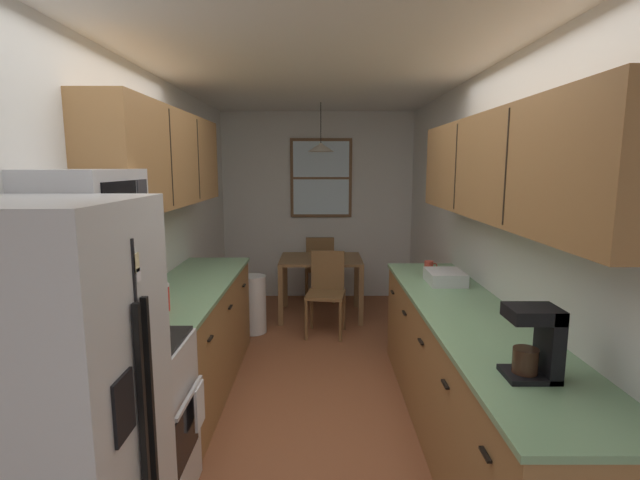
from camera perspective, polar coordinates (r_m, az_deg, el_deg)
The scene contains 23 objects.
ground_plane at distance 4.27m, azimuth -0.27°, elevation -16.33°, with size 12.00×12.00×0.00m, color brown.
wall_left at distance 4.14m, azimuth -19.33°, elevation 0.82°, with size 0.10×9.00×2.55m, color silver.
wall_right at distance 4.11m, azimuth 18.88°, elevation 0.81°, with size 0.10×9.00×2.55m, color silver.
wall_back at distance 6.53m, azimuth -0.07°, elevation 4.16°, with size 4.40×0.10×2.55m, color silver.
ceiling_slab at distance 3.93m, azimuth -0.30°, elevation 20.19°, with size 4.40×9.00×0.08m, color white.
refrigerator at distance 2.14m, azimuth -29.39°, elevation -19.20°, with size 0.70×0.72×1.71m.
stove_range at distance 2.86m, azimuth -22.28°, elevation -19.98°, with size 0.66×0.59×1.10m.
microwave_over_range at distance 2.58m, azimuth -26.20°, elevation 4.30°, with size 0.39×0.63×0.31m.
counter_left at distance 4.04m, azimuth -14.93°, elevation -11.25°, with size 0.64×2.11×0.90m.
upper_cabinets_left at distance 3.79m, azimuth -18.09°, elevation 9.35°, with size 0.33×2.19×0.71m.
counter_right at distance 3.35m, azimuth 17.62°, elevation -15.68°, with size 0.64×3.03×0.90m.
upper_cabinets_right at distance 3.06m, azimuth 21.66°, elevation 8.22°, with size 0.33×2.71×0.64m.
dining_table at distance 5.71m, azimuth 0.33°, elevation -3.28°, with size 0.98×0.78×0.72m.
dining_chair_near at distance 5.15m, azimuth 1.01°, elevation -5.92°, with size 0.45×0.45×0.90m.
dining_chair_far at distance 6.31m, azimuth 0.22°, elevation -3.13°, with size 0.40×0.40×0.90m.
pendant_light at distance 5.58m, azimuth 0.34°, elevation 11.19°, with size 0.32×0.32×0.56m.
back_window at distance 6.44m, azimuth 0.37°, elevation 7.52°, with size 0.84×0.05×1.06m.
trash_bin at distance 5.26m, azimuth -7.88°, elevation -7.72°, with size 0.28×0.28×0.64m, color white.
storage_canister at distance 3.21m, azimuth -18.70°, elevation -6.61°, with size 0.13×0.13×0.18m.
dish_towel at distance 2.87m, azimuth -14.20°, elevation -18.87°, with size 0.02×0.16×0.24m, color white.
coffee_maker at distance 2.31m, azimuth 25.20°, elevation -11.07°, with size 0.22×0.18×0.32m.
mug_by_coffeemaker at distance 4.27m, azimuth 13.32°, elevation -3.14°, with size 0.12×0.08×0.09m.
dish_rack at distance 3.88m, azimuth 15.17°, elevation -4.38°, with size 0.28×0.34×0.10m, color silver.
Camera 1 is at (0.04, -2.86, 1.83)m, focal length 26.36 mm.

